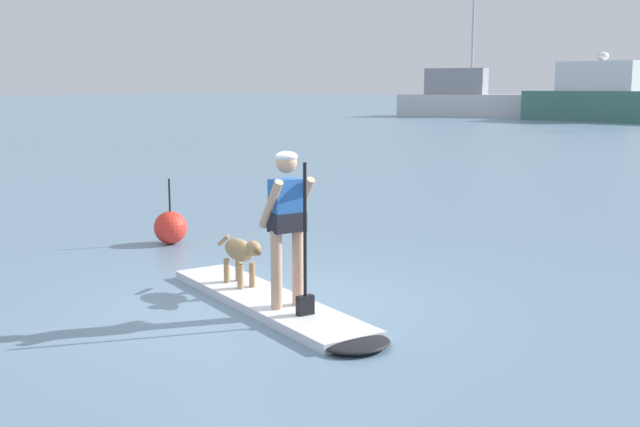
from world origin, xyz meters
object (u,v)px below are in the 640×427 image
moored_boat_port (610,99)px  dog (241,252)px  marker_buoy (170,227)px  moored_boat_far_starboard (462,98)px  paddleboard (277,306)px  person_paddler (288,218)px

moored_boat_port → dog: bearing=-78.7°
dog → marker_buoy: marker_buoy is taller
moored_boat_far_starboard → paddleboard: bearing=-66.0°
marker_buoy → moored_boat_port: bearing=98.4°
paddleboard → person_paddler: 1.03m
person_paddler → moored_boat_far_starboard: (-23.21, 51.65, 0.42)m
person_paddler → moored_boat_port: (-10.83, 49.46, 0.53)m
paddleboard → moored_boat_far_starboard: bearing=114.0°
paddleboard → person_paddler: person_paddler is taller
dog → moored_boat_port: size_ratio=0.08×
moored_boat_far_starboard → marker_buoy: bearing=-68.7°
paddleboard → dog: 0.93m
person_paddler → moored_boat_port: 50.63m
person_paddler → marker_buoy: bearing=153.9°
person_paddler → moored_boat_far_starboard: 56.63m
moored_boat_port → marker_buoy: 48.11m
paddleboard → moored_boat_port: 50.52m
paddleboard → person_paddler: bearing=-20.1°
paddleboard → dog: size_ratio=3.66×
person_paddler → moored_boat_far_starboard: bearing=114.2°
person_paddler → marker_buoy: size_ratio=1.63×
paddleboard → dog: dog is taller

